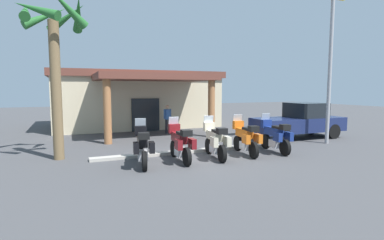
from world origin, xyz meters
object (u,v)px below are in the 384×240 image
(motorcycle_cream, at_px, (215,141))
(motorcycle_orange, at_px, (246,138))
(motorcycle_maroon, at_px, (180,143))
(pedestrian, at_px, (167,117))
(pickup_truck_navy, at_px, (300,121))
(motorcycle_black, at_px, (142,146))
(motel_building, at_px, (135,98))
(roadside_sign, at_px, (331,35))
(palm_tree_roadside, at_px, (54,42))
(motorcycle_blue, at_px, (275,136))

(motorcycle_cream, xyz_separation_m, motorcycle_orange, (1.45, 0.09, 0.00))
(motorcycle_maroon, height_order, motorcycle_orange, same)
(motorcycle_maroon, relative_size, pedestrian, 1.27)
(pickup_truck_navy, bearing_deg, motorcycle_black, -164.54)
(motel_building, height_order, motorcycle_black, motel_building)
(pedestrian, xyz_separation_m, pickup_truck_navy, (6.17, -4.53, -0.08))
(roadside_sign, bearing_deg, pedestrian, 134.79)
(motorcycle_cream, bearing_deg, palm_tree_roadside, 76.46)
(motel_building, height_order, pedestrian, motel_building)
(motel_building, bearing_deg, pedestrian, -78.34)
(motorcycle_blue, bearing_deg, motorcycle_black, 97.04)
(motel_building, xyz_separation_m, pedestrian, (0.95, -4.73, -1.00))
(motorcycle_black, height_order, pickup_truck_navy, pickup_truck_navy)
(motorcycle_cream, relative_size, roadside_sign, 0.27)
(motel_building, relative_size, motorcycle_orange, 5.23)
(motorcycle_orange, height_order, roadside_sign, roadside_sign)
(roadside_sign, bearing_deg, motorcycle_cream, -173.70)
(motel_building, height_order, pickup_truck_navy, motel_building)
(motorcycle_orange, distance_m, motorcycle_blue, 1.46)
(motorcycle_cream, height_order, pickup_truck_navy, pickup_truck_navy)
(pedestrian, relative_size, roadside_sign, 0.22)
(motorcycle_cream, bearing_deg, motorcycle_black, 97.99)
(motorcycle_orange, bearing_deg, motorcycle_cream, 101.58)
(motorcycle_black, xyz_separation_m, pickup_truck_navy, (9.42, 2.55, 0.24))
(motorcycle_blue, relative_size, palm_tree_roadside, 0.35)
(motel_building, xyz_separation_m, motorcycle_cream, (0.60, -11.78, -1.32))
(pedestrian, bearing_deg, roadside_sign, -149.85)
(pedestrian, height_order, palm_tree_roadside, palm_tree_roadside)
(pickup_truck_navy, bearing_deg, motorcycle_maroon, -162.35)
(motorcycle_cream, distance_m, motorcycle_blue, 2.91)
(motorcycle_maroon, bearing_deg, motel_building, -1.64)
(pedestrian, distance_m, roadside_sign, 9.89)
(motorcycle_maroon, xyz_separation_m, motorcycle_orange, (2.91, 0.05, 0.00))
(motorcycle_black, relative_size, motorcycle_maroon, 1.00)
(motorcycle_cream, xyz_separation_m, pickup_truck_navy, (6.51, 2.53, 0.24))
(motorcycle_maroon, xyz_separation_m, pedestrian, (1.80, 7.01, 0.31))
(pickup_truck_navy, bearing_deg, pedestrian, 144.04)
(motel_building, relative_size, pickup_truck_navy, 2.22)
(pedestrian, height_order, pickup_truck_navy, pickup_truck_navy)
(motorcycle_black, distance_m, motorcycle_maroon, 1.46)
(pickup_truck_navy, height_order, roadside_sign, roadside_sign)
(motel_building, distance_m, roadside_sign, 13.61)
(motorcycle_cream, distance_m, motorcycle_orange, 1.46)
(motorcycle_black, bearing_deg, pedestrian, -15.62)
(motel_building, xyz_separation_m, roadside_sign, (7.23, -11.05, 3.30))
(motorcycle_cream, bearing_deg, pickup_truck_navy, -61.25)
(palm_tree_roadside, bearing_deg, motel_building, 62.28)
(motorcycle_maroon, bearing_deg, motorcycle_orange, -86.44)
(motorcycle_black, bearing_deg, pickup_truck_navy, -65.78)
(motorcycle_maroon, relative_size, palm_tree_roadside, 0.35)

